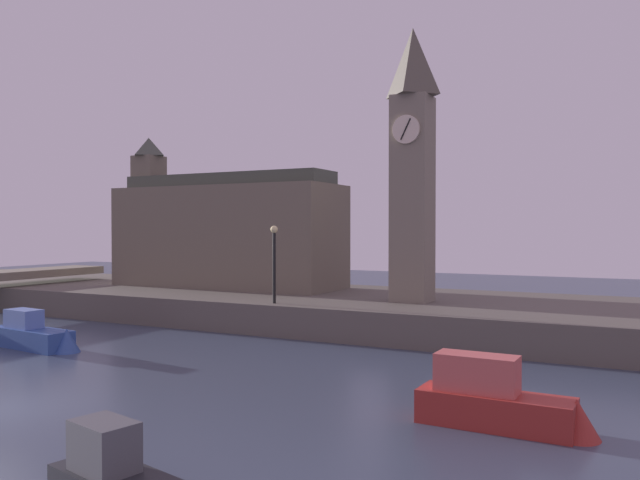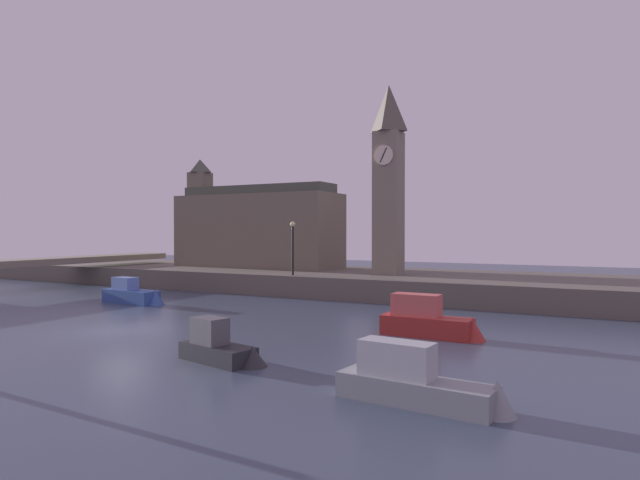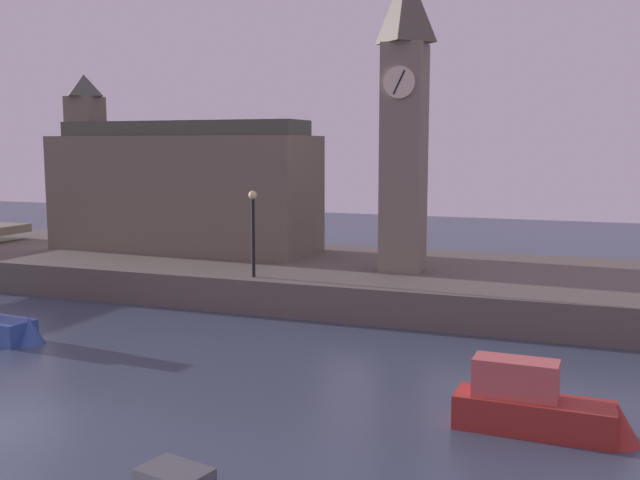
% 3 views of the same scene
% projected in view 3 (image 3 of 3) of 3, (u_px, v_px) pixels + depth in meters
% --- Properties ---
extents(far_embankment, '(70.00, 12.00, 1.50)m').
position_uv_depth(far_embankment, '(291.00, 274.00, 36.74)').
color(far_embankment, '#5B544C').
rests_on(far_embankment, ground).
extents(clock_tower, '(2.00, 2.06, 13.54)m').
position_uv_depth(clock_tower, '(404.00, 115.00, 32.40)').
color(clock_tower, slate).
rests_on(clock_tower, far_embankment).
extents(parliament_hall, '(14.59, 5.09, 9.69)m').
position_uv_depth(parliament_hall, '(179.00, 187.00, 39.89)').
color(parliament_hall, '#6B6051').
rests_on(parliament_hall, far_embankment).
extents(streetlamp, '(0.36, 0.36, 3.76)m').
position_uv_depth(streetlamp, '(253.00, 223.00, 31.45)').
color(streetlamp, black).
rests_on(streetlamp, far_embankment).
extents(boat_dinghy_red, '(4.53, 1.37, 1.85)m').
position_uv_depth(boat_dinghy_red, '(543.00, 407.00, 18.27)').
color(boat_dinghy_red, maroon).
rests_on(boat_dinghy_red, ground).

